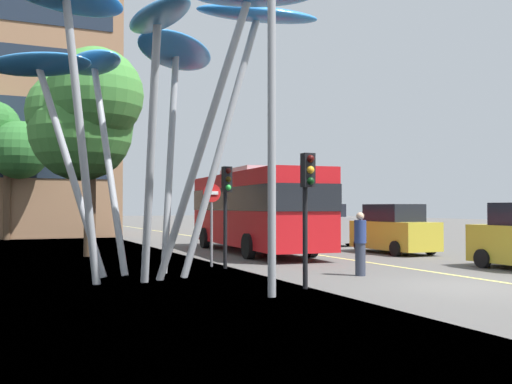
{
  "coord_description": "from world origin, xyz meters",
  "views": [
    {
      "loc": [
        -10.58,
        -11.06,
        1.94
      ],
      "look_at": [
        -1.67,
        9.19,
        2.5
      ],
      "focal_mm": 41.42,
      "sensor_mm": 36.0,
      "label": 1
    }
  ],
  "objects": [
    {
      "name": "leaf_sculpture",
      "position": [
        -6.65,
        4.82,
        6.3
      ],
      "size": [
        9.31,
        8.8,
        7.76
      ],
      "color": "#9EA0A5",
      "rests_on": "ground"
    },
    {
      "name": "car_side_street",
      "position": [
        4.41,
        22.46,
        1.07
      ],
      "size": [
        2.07,
        4.48,
        2.28
      ],
      "color": "#2D5138",
      "rests_on": "ground"
    },
    {
      "name": "pedestrian",
      "position": [
        -1.18,
        3.0,
        0.9
      ],
      "size": [
        0.34,
        0.34,
        1.79
      ],
      "color": "#2D3342",
      "rests_on": "ground"
    },
    {
      "name": "ground",
      "position": [
        -0.73,
        0.0,
        -0.05
      ],
      "size": [
        120.0,
        240.0,
        0.1
      ],
      "color": "#54514F"
    },
    {
      "name": "traffic_light_kerb_far",
      "position": [
        -3.98,
        6.25,
        2.33
      ],
      "size": [
        0.28,
        0.42,
        3.2
      ],
      "color": "black",
      "rests_on": "ground"
    },
    {
      "name": "car_parked_far",
      "position": [
        4.6,
        15.22,
        0.99
      ],
      "size": [
        2.07,
        3.89,
        2.09
      ],
      "color": "gray",
      "rests_on": "ground"
    },
    {
      "name": "no_entry_sign",
      "position": [
        -4.18,
        7.06,
        1.79
      ],
      "size": [
        0.6,
        0.12,
        2.7
      ],
      "color": "gray",
      "rests_on": "ground"
    },
    {
      "name": "tree_pavement_near",
      "position": [
        -7.55,
        12.3,
        5.41
      ],
      "size": [
        4.31,
        4.48,
        8.0
      ],
      "color": "brown",
      "rests_on": "ground"
    },
    {
      "name": "traffic_light_kerb_near",
      "position": [
        -3.88,
        1.17,
        2.33
      ],
      "size": [
        0.28,
        0.42,
        3.2
      ],
      "color": "black",
      "rests_on": "ground"
    },
    {
      "name": "car_parked_mid",
      "position": [
        4.67,
        9.26,
        0.96
      ],
      "size": [
        1.92,
        4.11,
        2.05
      ],
      "color": "gold",
      "rests_on": "ground"
    },
    {
      "name": "red_bus",
      "position": [
        -0.53,
        11.98,
        1.96
      ],
      "size": [
        3.35,
        11.07,
        3.58
      ],
      "color": "red",
      "rests_on": "ground"
    },
    {
      "name": "street_lamp",
      "position": [
        -4.8,
        0.46,
        5.59
      ],
      "size": [
        1.7,
        0.44,
        8.95
      ],
      "color": "gray",
      "rests_on": "ground"
    },
    {
      "name": "tree_pavement_far",
      "position": [
        -10.35,
        26.55,
        5.88
      ],
      "size": [
        4.79,
        4.9,
        8.25
      ],
      "color": "brown",
      "rests_on": "ground"
    }
  ]
}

